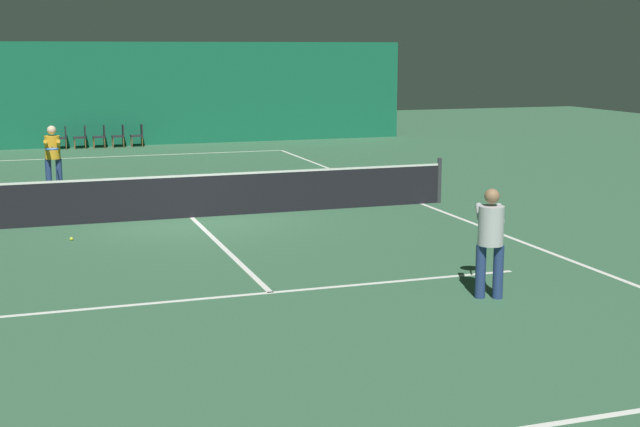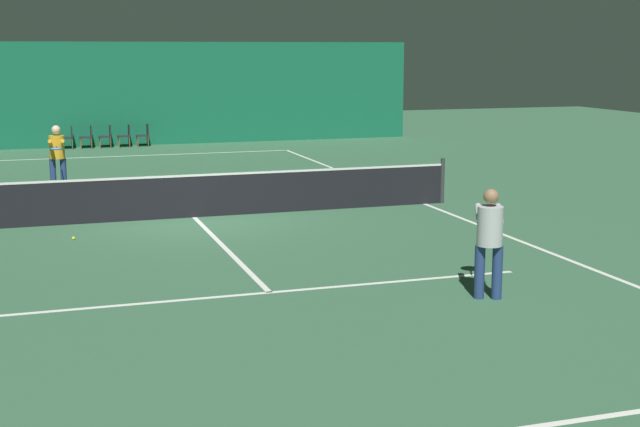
{
  "view_description": "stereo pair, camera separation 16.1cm",
  "coord_description": "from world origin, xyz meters",
  "px_view_note": "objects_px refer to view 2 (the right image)",
  "views": [
    {
      "loc": [
        -3.46,
        -18.94,
        3.63
      ],
      "look_at": [
        1.19,
        -5.21,
        0.94
      ],
      "focal_mm": 50.0,
      "sensor_mm": 36.0,
      "label": 1
    },
    {
      "loc": [
        -3.31,
        -18.99,
        3.63
      ],
      "look_at": [
        1.19,
        -5.21,
        0.94
      ],
      "focal_mm": 50.0,
      "sensor_mm": 36.0,
      "label": 2
    }
  ],
  "objects_px": {
    "tennis_net": "(194,194)",
    "courtside_chair_1": "(88,135)",
    "courtside_chair_0": "(68,136)",
    "courtside_chair_4": "(144,134)",
    "player_near": "(489,235)",
    "courtside_chair_2": "(107,135)",
    "tennis_ball": "(73,238)",
    "courtside_chair_3": "(126,134)",
    "player_far": "(57,153)"
  },
  "relations": [
    {
      "from": "courtside_chair_1",
      "to": "courtside_chair_4",
      "type": "xyz_separation_m",
      "value": [
        2.06,
        0.0,
        0.0
      ]
    },
    {
      "from": "player_near",
      "to": "courtside_chair_0",
      "type": "bearing_deg",
      "value": 37.31
    },
    {
      "from": "courtside_chair_4",
      "to": "tennis_ball",
      "type": "bearing_deg",
      "value": -11.75
    },
    {
      "from": "player_far",
      "to": "tennis_ball",
      "type": "xyz_separation_m",
      "value": [
        0.04,
        -6.45,
        -0.95
      ]
    },
    {
      "from": "courtside_chair_1",
      "to": "player_far",
      "type": "bearing_deg",
      "value": -7.94
    },
    {
      "from": "player_far",
      "to": "tennis_ball",
      "type": "bearing_deg",
      "value": 3.14
    },
    {
      "from": "player_far",
      "to": "courtside_chair_4",
      "type": "height_order",
      "value": "player_far"
    },
    {
      "from": "player_far",
      "to": "courtside_chair_4",
      "type": "distance_m",
      "value": 10.5
    },
    {
      "from": "tennis_net",
      "to": "player_near",
      "type": "distance_m",
      "value": 8.24
    },
    {
      "from": "courtside_chair_1",
      "to": "player_near",
      "type": "bearing_deg",
      "value": 10.8
    },
    {
      "from": "player_near",
      "to": "courtside_chair_2",
      "type": "height_order",
      "value": "player_near"
    },
    {
      "from": "courtside_chair_0",
      "to": "courtside_chair_2",
      "type": "xyz_separation_m",
      "value": [
        1.37,
        0.0,
        0.0
      ]
    },
    {
      "from": "courtside_chair_3",
      "to": "tennis_ball",
      "type": "xyz_separation_m",
      "value": [
        -2.71,
        -16.36,
        -0.45
      ]
    },
    {
      "from": "tennis_net",
      "to": "courtside_chair_4",
      "type": "distance_m",
      "value": 14.78
    },
    {
      "from": "courtside_chair_1",
      "to": "courtside_chair_2",
      "type": "height_order",
      "value": "same"
    },
    {
      "from": "player_near",
      "to": "courtside_chair_3",
      "type": "bearing_deg",
      "value": 32.2
    },
    {
      "from": "player_far",
      "to": "courtside_chair_2",
      "type": "xyz_separation_m",
      "value": [
        2.07,
        9.9,
        -0.49
      ]
    },
    {
      "from": "player_far",
      "to": "tennis_ball",
      "type": "relative_size",
      "value": 25.49
    },
    {
      "from": "tennis_ball",
      "to": "courtside_chair_1",
      "type": "bearing_deg",
      "value": 85.32
    },
    {
      "from": "courtside_chair_2",
      "to": "courtside_chair_3",
      "type": "relative_size",
      "value": 1.0
    },
    {
      "from": "tennis_net",
      "to": "courtside_chair_1",
      "type": "height_order",
      "value": "tennis_net"
    },
    {
      "from": "player_near",
      "to": "courtside_chair_3",
      "type": "distance_m",
      "value": 22.62
    },
    {
      "from": "player_far",
      "to": "courtside_chair_0",
      "type": "xyz_separation_m",
      "value": [
        0.69,
        9.9,
        -0.49
      ]
    },
    {
      "from": "player_near",
      "to": "courtside_chair_0",
      "type": "relative_size",
      "value": 1.95
    },
    {
      "from": "player_near",
      "to": "courtside_chair_2",
      "type": "xyz_separation_m",
      "value": [
        -3.59,
        22.43,
        -0.47
      ]
    },
    {
      "from": "courtside_chair_4",
      "to": "tennis_ball",
      "type": "xyz_separation_m",
      "value": [
        -3.4,
        -16.36,
        -0.45
      ]
    },
    {
      "from": "courtside_chair_2",
      "to": "courtside_chair_3",
      "type": "height_order",
      "value": "same"
    },
    {
      "from": "player_near",
      "to": "courtside_chair_4",
      "type": "bearing_deg",
      "value": 30.47
    },
    {
      "from": "player_near",
      "to": "courtside_chair_3",
      "type": "xyz_separation_m",
      "value": [
        -2.91,
        22.43,
        -0.47
      ]
    },
    {
      "from": "courtside_chair_2",
      "to": "courtside_chair_3",
      "type": "xyz_separation_m",
      "value": [
        0.69,
        0.0,
        0.0
      ]
    },
    {
      "from": "courtside_chair_0",
      "to": "tennis_net",
      "type": "bearing_deg",
      "value": 7.62
    },
    {
      "from": "player_near",
      "to": "player_far",
      "type": "bearing_deg",
      "value": 49.15
    },
    {
      "from": "player_far",
      "to": "courtside_chair_2",
      "type": "relative_size",
      "value": 2.0
    },
    {
      "from": "courtside_chair_1",
      "to": "courtside_chair_3",
      "type": "distance_m",
      "value": 1.37
    },
    {
      "from": "courtside_chair_4",
      "to": "tennis_ball",
      "type": "height_order",
      "value": "courtside_chair_4"
    },
    {
      "from": "player_near",
      "to": "courtside_chair_1",
      "type": "height_order",
      "value": "player_near"
    },
    {
      "from": "courtside_chair_0",
      "to": "courtside_chair_1",
      "type": "xyz_separation_m",
      "value": [
        0.69,
        0.0,
        0.0
      ]
    },
    {
      "from": "player_near",
      "to": "tennis_ball",
      "type": "distance_m",
      "value": 8.33
    },
    {
      "from": "player_near",
      "to": "tennis_net",
      "type": "bearing_deg",
      "value": 46.13
    },
    {
      "from": "courtside_chair_2",
      "to": "courtside_chair_0",
      "type": "bearing_deg",
      "value": -90.0
    },
    {
      "from": "tennis_ball",
      "to": "courtside_chair_3",
      "type": "bearing_deg",
      "value": 80.58
    },
    {
      "from": "player_near",
      "to": "tennis_ball",
      "type": "relative_size",
      "value": 24.77
    },
    {
      "from": "tennis_net",
      "to": "courtside_chair_0",
      "type": "xyz_separation_m",
      "value": [
        -1.98,
        14.76,
        -0.03
      ]
    },
    {
      "from": "tennis_net",
      "to": "courtside_chair_1",
      "type": "xyz_separation_m",
      "value": [
        -1.29,
        14.76,
        -0.03
      ]
    },
    {
      "from": "player_near",
      "to": "courtside_chair_4",
      "type": "distance_m",
      "value": 22.55
    },
    {
      "from": "courtside_chair_0",
      "to": "tennis_ball",
      "type": "relative_size",
      "value": 12.73
    },
    {
      "from": "player_near",
      "to": "player_far",
      "type": "xyz_separation_m",
      "value": [
        -5.66,
        12.53,
        0.03
      ]
    },
    {
      "from": "courtside_chair_0",
      "to": "courtside_chair_3",
      "type": "distance_m",
      "value": 2.06
    },
    {
      "from": "tennis_net",
      "to": "courtside_chair_4",
      "type": "relative_size",
      "value": 14.29
    },
    {
      "from": "courtside_chair_4",
      "to": "tennis_ball",
      "type": "distance_m",
      "value": 16.71
    }
  ]
}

